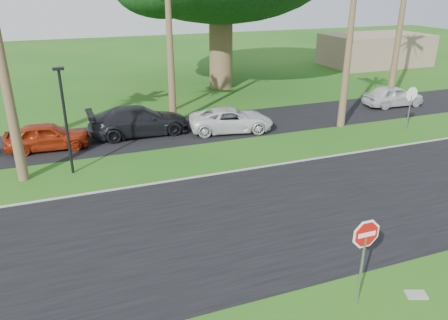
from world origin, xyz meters
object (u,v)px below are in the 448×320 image
(car_dark, at_px, (139,121))
(car_pickup, at_px, (393,96))
(stop_sign_far, at_px, (411,100))
(car_minivan, at_px, (231,120))
(car_red, at_px, (48,136))
(stop_sign_near, at_px, (364,245))

(car_dark, distance_m, car_pickup, 17.09)
(car_dark, xyz_separation_m, car_pickup, (17.09, -0.11, -0.09))
(stop_sign_far, xyz_separation_m, car_minivan, (-9.33, 3.38, -1.13))
(car_red, bearing_deg, stop_sign_far, -98.47)
(car_dark, relative_size, car_minivan, 1.16)
(car_minivan, relative_size, car_pickup, 1.14)
(car_dark, bearing_deg, stop_sign_near, -170.80)
(stop_sign_near, bearing_deg, stop_sign_far, 43.73)
(car_minivan, bearing_deg, car_dark, 86.98)
(stop_sign_near, bearing_deg, car_dark, 100.02)
(stop_sign_near, height_order, car_pickup, stop_sign_near)
(stop_sign_near, xyz_separation_m, car_minivan, (2.17, 14.38, -1.13))
(car_minivan, bearing_deg, stop_sign_near, -177.70)
(stop_sign_near, height_order, car_red, stop_sign_near)
(stop_sign_near, relative_size, car_red, 0.65)
(stop_sign_near, bearing_deg, car_red, 116.48)
(stop_sign_far, distance_m, car_pickup, 5.42)
(stop_sign_far, relative_size, car_pickup, 0.64)
(stop_sign_near, distance_m, car_dark, 15.87)
(car_red, relative_size, car_pickup, 0.98)
(stop_sign_far, relative_size, car_minivan, 0.56)
(car_minivan, bearing_deg, car_red, 97.43)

